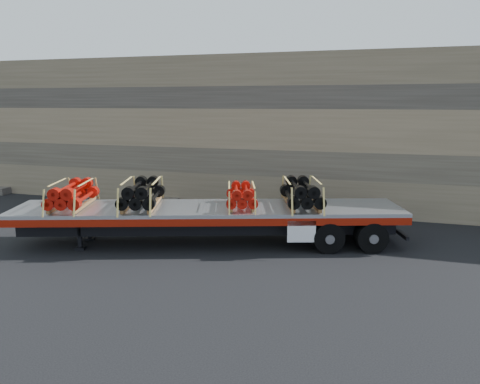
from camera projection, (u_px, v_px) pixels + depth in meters
The scene contains 7 objects.
ground at pixel (183, 237), 17.21m from camera, with size 120.00×120.00×0.00m, color black.
rock_wall at pixel (236, 131), 22.65m from camera, with size 44.00×3.00×7.00m, color #7A6B54.
trailer at pixel (208, 225), 16.33m from camera, with size 13.33×2.56×1.33m, color #B8BBC1, non-canonical shape.
bundle_front at pixel (72, 195), 16.02m from camera, with size 1.19×2.38×0.84m, color #AF1209, non-canonical shape.
bundle_midfront at pixel (142, 194), 16.07m from camera, with size 1.25×2.50×0.89m, color black, non-canonical shape.
bundle_midrear at pixel (241, 196), 16.16m from camera, with size 1.03×2.05×0.73m, color #AF1209, non-canonical shape.
bundle_rear at pixel (302, 194), 16.19m from camera, with size 1.24×2.48×0.88m, color black, non-canonical shape.
Camera 1 is at (6.92, -15.22, 4.89)m, focal length 35.00 mm.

